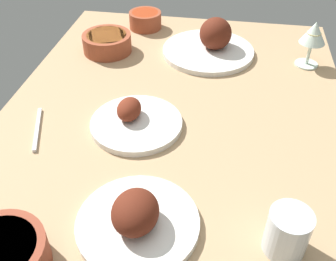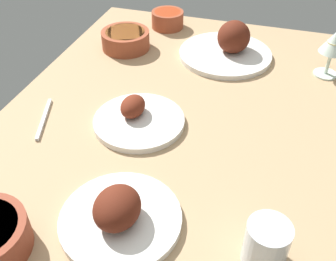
# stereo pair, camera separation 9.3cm
# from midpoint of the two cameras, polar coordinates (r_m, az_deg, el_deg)

# --- Properties ---
(dining_table) EXTENTS (1.40, 0.90, 0.04)m
(dining_table) POSITION_cam_midpoint_polar(r_m,az_deg,el_deg) (0.95, -2.78, -1.98)
(dining_table) COLOR tan
(dining_table) RESTS_ON ground
(plate_far_side) EXTENTS (0.29, 0.29, 0.11)m
(plate_far_side) POSITION_cam_midpoint_polar(r_m,az_deg,el_deg) (1.28, 4.26, 12.51)
(plate_far_side) COLOR silver
(plate_far_side) RESTS_ON dining_table
(plate_near_viewer) EXTENTS (0.23, 0.23, 0.06)m
(plate_near_viewer) POSITION_cam_midpoint_polar(r_m,az_deg,el_deg) (0.97, -7.59, 1.35)
(plate_near_viewer) COLOR silver
(plate_near_viewer) RESTS_ON dining_table
(plate_center_main) EXTENTS (0.23, 0.23, 0.08)m
(plate_center_main) POSITION_cam_midpoint_polar(r_m,az_deg,el_deg) (0.74, -8.22, -12.81)
(plate_center_main) COLOR silver
(plate_center_main) RESTS_ON dining_table
(bowl_soup) EXTENTS (0.16, 0.16, 0.06)m
(bowl_soup) POSITION_cam_midpoint_polar(r_m,az_deg,el_deg) (1.31, -10.95, 12.49)
(bowl_soup) COLOR brown
(bowl_soup) RESTS_ON dining_table
(bowl_sauce) EXTENTS (0.11, 0.11, 0.06)m
(bowl_sauce) POSITION_cam_midpoint_polar(r_m,az_deg,el_deg) (1.45, -5.24, 15.81)
(bowl_sauce) COLOR brown
(bowl_sauce) RESTS_ON dining_table
(bowl_pasta) EXTENTS (0.16, 0.16, 0.06)m
(bowl_pasta) POSITION_cam_midpoint_polar(r_m,az_deg,el_deg) (0.75, -26.69, -16.40)
(bowl_pasta) COLOR brown
(bowl_pasta) RESTS_ON dining_table
(wine_glass) EXTENTS (0.08, 0.08, 0.14)m
(wine_glass) POSITION_cam_midpoint_polar(r_m,az_deg,el_deg) (1.23, 18.45, 13.03)
(wine_glass) COLOR silver
(wine_glass) RESTS_ON dining_table
(water_tumbler) EXTENTS (0.08, 0.08, 0.09)m
(water_tumbler) POSITION_cam_midpoint_polar(r_m,az_deg,el_deg) (0.71, 13.41, -14.44)
(water_tumbler) COLOR silver
(water_tumbler) RESTS_ON dining_table
(fork_loose) EXTENTS (0.16, 0.06, 0.01)m
(fork_loose) POSITION_cam_midpoint_polar(r_m,az_deg,el_deg) (1.02, -21.02, 0.12)
(fork_loose) COLOR silver
(fork_loose) RESTS_ON dining_table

